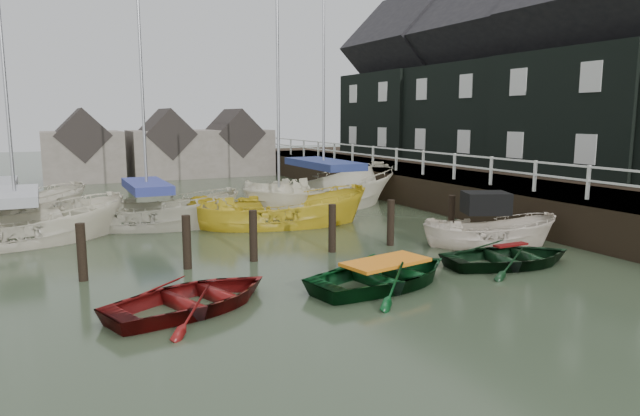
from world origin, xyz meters
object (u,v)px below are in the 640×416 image
motorboat (488,243)px  sailboat_e (0,225)px  sailboat_a (19,242)px  sailboat_c (279,225)px  rowboat_dkgreen (510,265)px  sailboat_d (324,207)px  rowboat_red (194,309)px  rowboat_green (385,286)px  sailboat_b (149,225)px

motorboat → sailboat_e: (-13.50, 10.12, -0.05)m
sailboat_a → sailboat_e: 3.59m
sailboat_c → sailboat_e: bearing=77.7°
rowboat_dkgreen → sailboat_e: size_ratio=0.38×
motorboat → sailboat_a: size_ratio=0.37×
motorboat → sailboat_d: (-1.22, 8.79, -0.05)m
sailboat_a → sailboat_c: (8.39, -0.65, -0.05)m
sailboat_d → sailboat_e: (-12.29, 1.33, 0.00)m
rowboat_red → sailboat_c: size_ratio=0.37×
rowboat_dkgreen → sailboat_e: bearing=55.4°
sailboat_d → rowboat_dkgreen: bearing=162.8°
rowboat_green → sailboat_d: (3.76, 10.86, 0.06)m
motorboat → sailboat_d: bearing=31.2°
sailboat_e → rowboat_green: bearing=-166.6°
rowboat_red → rowboat_dkgreen: bearing=-110.8°
rowboat_green → sailboat_a: bearing=31.1°
rowboat_green → sailboat_a: 11.68m
rowboat_dkgreen → sailboat_b: (-7.69, 9.58, 0.06)m
sailboat_a → sailboat_c: 8.42m
rowboat_green → rowboat_red: bearing=74.9°
sailboat_c → sailboat_e: 10.01m
rowboat_green → sailboat_c: sailboat_c is taller
motorboat → sailboat_b: size_ratio=0.40×
rowboat_red → sailboat_a: size_ratio=0.32×
sailboat_a → sailboat_b: (4.07, 1.02, -0.00)m
rowboat_red → sailboat_a: 9.03m
sailboat_e → sailboat_b: bearing=-139.1°
rowboat_red → rowboat_green: (4.39, -0.32, 0.00)m
sailboat_a → sailboat_b: bearing=-85.6°
sailboat_e → motorboat: bearing=-148.4°
rowboat_red → rowboat_green: 4.40m
rowboat_red → sailboat_c: (4.97, 7.71, 0.01)m
sailboat_d → sailboat_e: size_ratio=1.29×
rowboat_green → sailboat_c: size_ratio=0.40×
sailboat_e → rowboat_red: bearing=177.6°
rowboat_dkgreen → motorboat: bearing=-18.3°
sailboat_b → sailboat_c: bearing=-91.1°
rowboat_green → sailboat_e: 14.88m
rowboat_dkgreen → motorboat: (1.03, 1.96, 0.11)m
sailboat_c → rowboat_green: bearing=-171.8°
rowboat_red → sailboat_d: 13.33m
sailboat_b → sailboat_c: (4.33, -1.67, -0.05)m
rowboat_dkgreen → sailboat_b: 12.29m
rowboat_green → rowboat_dkgreen: (3.95, 0.12, 0.00)m
sailboat_a → motorboat: bearing=-127.0°
rowboat_red → sailboat_a: sailboat_a is taller
sailboat_a → sailboat_e: sailboat_a is taller
rowboat_red → rowboat_green: rowboat_green is taller
rowboat_green → rowboat_dkgreen: bearing=-99.2°
rowboat_dkgreen → sailboat_c: (-3.37, 7.91, 0.01)m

